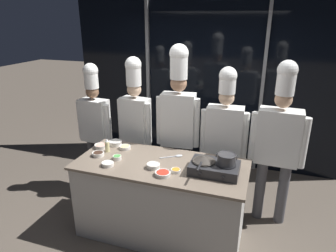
# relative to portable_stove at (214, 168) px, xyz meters

# --- Properties ---
(ground_plane) EXTENTS (24.00, 24.00, 0.00)m
(ground_plane) POSITION_rel_portable_stove_xyz_m (-0.59, 0.01, -0.96)
(ground_plane) COLOR brown
(window_wall_back) EXTENTS (4.44, 0.09, 2.70)m
(window_wall_back) POSITION_rel_portable_stove_xyz_m (-0.59, 2.03, 0.39)
(window_wall_back) COLOR black
(window_wall_back) RESTS_ON ground_plane
(demo_counter) EXTENTS (1.89, 0.84, 0.90)m
(demo_counter) POSITION_rel_portable_stove_xyz_m (-0.59, 0.01, -0.51)
(demo_counter) COLOR beige
(demo_counter) RESTS_ON ground_plane
(portable_stove) EXTENTS (0.50, 0.35, 0.12)m
(portable_stove) POSITION_rel_portable_stove_xyz_m (0.00, 0.00, 0.00)
(portable_stove) COLOR #28282B
(portable_stove) RESTS_ON demo_counter
(frying_pan) EXTENTS (0.24, 0.42, 0.05)m
(frying_pan) POSITION_rel_portable_stove_xyz_m (-0.11, -0.00, 0.09)
(frying_pan) COLOR #38332D
(frying_pan) RESTS_ON portable_stove
(stock_pot) EXTENTS (0.21, 0.19, 0.11)m
(stock_pot) POSITION_rel_portable_stove_xyz_m (0.11, 0.00, 0.12)
(stock_pot) COLOR #333335
(stock_pot) RESTS_ON portable_stove
(squeeze_bottle_oil) EXTENTS (0.05, 0.05, 0.17)m
(squeeze_bottle_oil) POSITION_rel_portable_stove_xyz_m (-1.30, 0.10, 0.02)
(squeeze_bottle_oil) COLOR beige
(squeeze_bottle_oil) RESTS_ON demo_counter
(prep_bowl_rice) EXTENTS (0.16, 0.16, 0.05)m
(prep_bowl_rice) POSITION_rel_portable_stove_xyz_m (-1.30, 0.31, -0.02)
(prep_bowl_rice) COLOR silver
(prep_bowl_rice) RESTS_ON demo_counter
(prep_bowl_bean_sprouts) EXTENTS (0.13, 0.13, 0.04)m
(prep_bowl_bean_sprouts) POSITION_rel_portable_stove_xyz_m (-1.11, -0.22, -0.03)
(prep_bowl_bean_sprouts) COLOR silver
(prep_bowl_bean_sprouts) RESTS_ON demo_counter
(prep_bowl_soy_glaze) EXTENTS (0.14, 0.14, 0.04)m
(prep_bowl_soy_glaze) POSITION_rel_portable_stove_xyz_m (-1.34, -0.04, -0.03)
(prep_bowl_soy_glaze) COLOR silver
(prep_bowl_soy_glaze) RESTS_ON demo_counter
(prep_bowl_scallions) EXTENTS (0.10, 0.10, 0.05)m
(prep_bowl_scallions) POSITION_rel_portable_stove_xyz_m (-1.09, -0.05, -0.03)
(prep_bowl_scallions) COLOR silver
(prep_bowl_scallions) RESTS_ON demo_counter
(prep_bowl_ginger) EXTENTS (0.14, 0.14, 0.04)m
(prep_bowl_ginger) POSITION_rel_portable_stove_xyz_m (-1.14, 0.24, -0.03)
(prep_bowl_ginger) COLOR silver
(prep_bowl_ginger) RESTS_ON demo_counter
(prep_bowl_onion) EXTENTS (0.14, 0.14, 0.05)m
(prep_bowl_onion) POSITION_rel_portable_stove_xyz_m (-0.63, -0.11, -0.03)
(prep_bowl_onion) COLOR silver
(prep_bowl_onion) RESTS_ON demo_counter
(prep_bowl_shrimp) EXTENTS (0.15, 0.15, 0.05)m
(prep_bowl_shrimp) POSITION_rel_portable_stove_xyz_m (-1.43, 0.16, -0.03)
(prep_bowl_shrimp) COLOR silver
(prep_bowl_shrimp) RESTS_ON demo_counter
(prep_bowl_carrots) EXTENTS (0.10, 0.10, 0.03)m
(prep_bowl_carrots) POSITION_rel_portable_stove_xyz_m (-0.38, -0.12, -0.04)
(prep_bowl_carrots) COLOR silver
(prep_bowl_carrots) RESTS_ON demo_counter
(prep_bowl_chili_flakes) EXTENTS (0.16, 0.16, 0.04)m
(prep_bowl_chili_flakes) POSITION_rel_portable_stove_xyz_m (-0.48, -0.23, -0.03)
(prep_bowl_chili_flakes) COLOR silver
(prep_bowl_chili_flakes) RESTS_ON demo_counter
(serving_spoon_slotted) EXTENTS (0.24, 0.18, 0.02)m
(serving_spoon_slotted) POSITION_rel_portable_stove_xyz_m (-0.49, 0.23, -0.05)
(serving_spoon_slotted) COLOR #B2B5BA
(serving_spoon_slotted) RESTS_ON demo_counter
(chef_head) EXTENTS (0.52, 0.24, 1.84)m
(chef_head) POSITION_rel_portable_stove_xyz_m (-1.82, 0.68, 0.11)
(chef_head) COLOR #4C4C51
(chef_head) RESTS_ON ground_plane
(chef_sous) EXTENTS (0.51, 0.26, 1.95)m
(chef_sous) POSITION_rel_portable_stove_xyz_m (-1.21, 0.72, 0.18)
(chef_sous) COLOR #232326
(chef_sous) RESTS_ON ground_plane
(chef_line) EXTENTS (0.55, 0.25, 2.12)m
(chef_line) POSITION_rel_portable_stove_xyz_m (-0.60, 0.69, 0.29)
(chef_line) COLOR #232326
(chef_line) RESTS_ON ground_plane
(chef_pastry) EXTENTS (0.58, 0.25, 1.88)m
(chef_pastry) POSITION_rel_portable_stove_xyz_m (-0.02, 0.72, 0.13)
(chef_pastry) COLOR #4C4C51
(chef_pastry) RESTS_ON ground_plane
(chef_apprentice) EXTENTS (0.63, 0.27, 1.99)m
(chef_apprentice) POSITION_rel_portable_stove_xyz_m (0.61, 0.67, 0.16)
(chef_apprentice) COLOR #4C4C51
(chef_apprentice) RESTS_ON ground_plane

